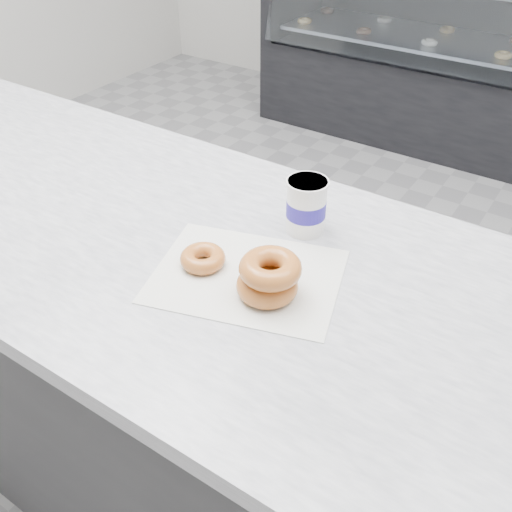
{
  "coord_description": "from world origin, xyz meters",
  "views": [
    {
      "loc": [
        0.79,
        -1.3,
        1.56
      ],
      "look_at": [
        0.34,
        -0.62,
        0.95
      ],
      "focal_mm": 40.0,
      "sensor_mm": 36.0,
      "label": 1
    }
  ],
  "objects_px": {
    "counter": "(151,362)",
    "donut_stack": "(269,277)",
    "coffee_cup": "(306,205)",
    "display_case": "(470,61)",
    "donut_single": "(203,258)"
  },
  "relations": [
    {
      "from": "counter",
      "to": "display_case",
      "type": "bearing_deg",
      "value": 90.0
    },
    {
      "from": "donut_single",
      "to": "donut_stack",
      "type": "distance_m",
      "value": 0.15
    },
    {
      "from": "counter",
      "to": "display_case",
      "type": "distance_m",
      "value": 2.72
    },
    {
      "from": "display_case",
      "to": "donut_stack",
      "type": "bearing_deg",
      "value": -82.1
    },
    {
      "from": "display_case",
      "to": "donut_stack",
      "type": "distance_m",
      "value": 2.83
    },
    {
      "from": "display_case",
      "to": "donut_single",
      "type": "distance_m",
      "value": 2.81
    },
    {
      "from": "coffee_cup",
      "to": "counter",
      "type": "bearing_deg",
      "value": -140.77
    },
    {
      "from": "counter",
      "to": "donut_stack",
      "type": "relative_size",
      "value": 20.34
    },
    {
      "from": "coffee_cup",
      "to": "donut_single",
      "type": "bearing_deg",
      "value": -102.75
    },
    {
      "from": "counter",
      "to": "donut_single",
      "type": "bearing_deg",
      "value": -10.47
    },
    {
      "from": "donut_stack",
      "to": "coffee_cup",
      "type": "bearing_deg",
      "value": 102.6
    },
    {
      "from": "coffee_cup",
      "to": "display_case",
      "type": "bearing_deg",
      "value": 110.13
    },
    {
      "from": "donut_single",
      "to": "donut_stack",
      "type": "relative_size",
      "value": 0.57
    },
    {
      "from": "display_case",
      "to": "donut_single",
      "type": "height_order",
      "value": "display_case"
    },
    {
      "from": "counter",
      "to": "donut_stack",
      "type": "height_order",
      "value": "donut_stack"
    }
  ]
}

